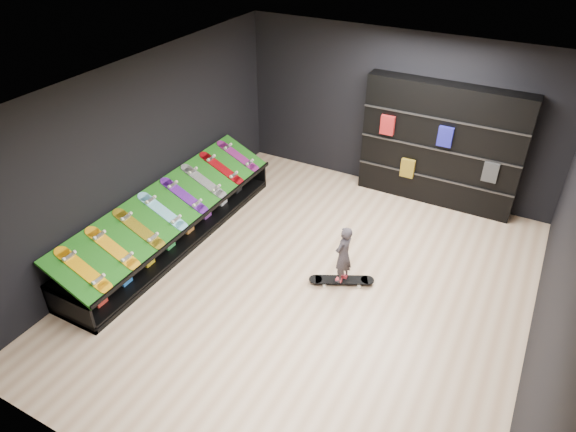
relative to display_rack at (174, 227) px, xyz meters
The scene contains 19 objects.
floor 2.56m from the display_rack, ahead, with size 6.00×7.00×0.01m, color beige.
ceiling 3.75m from the display_rack, ahead, with size 6.00×7.00×0.01m, color white.
wall_back 4.51m from the display_rack, 53.92° to the left, with size 6.00×0.02×3.00m, color black.
wall_front 4.51m from the display_rack, 53.92° to the right, with size 6.00×0.02×3.00m, color black.
wall_left 1.33m from the display_rack, behind, with size 0.02×7.00×3.00m, color black.
wall_right 5.69m from the display_rack, ahead, with size 0.02×7.00×3.00m, color black.
display_rack is the anchor object (origin of this frame).
turf_ramp 0.46m from the display_rack, ahead, with size 1.00×4.50×0.04m, color #13530D.
back_shelving 4.87m from the display_rack, 43.84° to the left, with size 2.82×0.33×2.26m, color black.
floor_skateboard 2.94m from the display_rack, ahead, with size 0.98×0.22×0.09m, color black, non-canonical shape.
child 2.94m from the display_rack, ahead, with size 0.21×0.15×0.56m, color black.
display_board_0 1.96m from the display_rack, 88.11° to the right, with size 0.98×0.22×0.09m, color yellow, non-canonical shape.
display_board_1 1.44m from the display_rack, 87.36° to the right, with size 0.98×0.22×0.09m, color orange, non-canonical shape.
display_board_2 0.95m from the display_rack, 85.60° to the right, with size 0.98×0.22×0.09m, color yellow, non-canonical shape.
display_board_3 0.56m from the display_rack, 77.00° to the right, with size 0.98×0.22×0.09m, color #0CB2E5, non-canonical shape.
display_board_4 0.56m from the display_rack, 77.00° to the left, with size 0.98×0.22×0.09m, color purple, non-canonical shape.
display_board_5 0.95m from the display_rack, 85.60° to the left, with size 0.98×0.22×0.09m, color black, non-canonical shape.
display_board_6 1.44m from the display_rack, 87.36° to the left, with size 0.98×0.22×0.09m, color red, non-canonical shape.
display_board_7 1.96m from the display_rack, 88.11° to the left, with size 0.98×0.22×0.09m, color #2626BF, non-canonical shape.
Camera 1 is at (2.46, -5.29, 5.13)m, focal length 32.00 mm.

